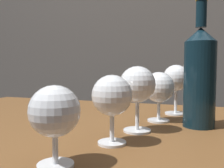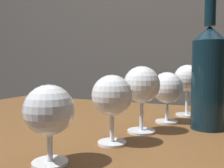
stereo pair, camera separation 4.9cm
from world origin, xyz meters
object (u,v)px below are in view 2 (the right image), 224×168
Objects in this scene: wine_bottle at (208,76)px; wine_glass_rose at (142,86)px; wine_glass_white at (49,111)px; wine_glass_merlot at (167,89)px; wine_glass_pinot at (112,97)px; wine_glass_port at (187,80)px.

wine_glass_rose is at bearing -145.62° from wine_bottle.
wine_glass_merlot reaches higher than wine_glass_white.
wine_bottle is at bearing 34.38° from wine_glass_rose.
wine_glass_white is 0.39× the size of wine_bottle.
wine_glass_white is 0.92× the size of wine_glass_pinot.
wine_glass_pinot is at bearing 70.08° from wine_glass_white.
wine_glass_white is 0.40m from wine_bottle.
wine_glass_merlot is at bearing 164.32° from wine_bottle.
wine_glass_merlot is (0.03, 0.12, -0.01)m from wine_glass_rose.
wine_glass_port is (0.04, 0.12, 0.02)m from wine_glass_merlot.
wine_bottle reaches higher than wine_glass_merlot.
wine_glass_port is at bearing 72.61° from wine_glass_merlot.
wine_glass_pinot is 1.00× the size of wine_glass_merlot.
wine_glass_pinot is 0.11m from wine_glass_rose.
wine_glass_pinot is (0.05, 0.13, 0.01)m from wine_glass_white.
wine_glass_merlot is (0.06, 0.23, -0.00)m from wine_glass_pinot.
wine_bottle reaches higher than wine_glass_pinot.
wine_glass_port is 0.48× the size of wine_bottle.
wine_glass_merlot is 0.11m from wine_bottle.
wine_bottle is (0.16, 0.20, 0.04)m from wine_glass_pinot.
wine_glass_pinot is 0.24m from wine_glass_merlot.
wine_glass_rose is 0.17m from wine_bottle.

